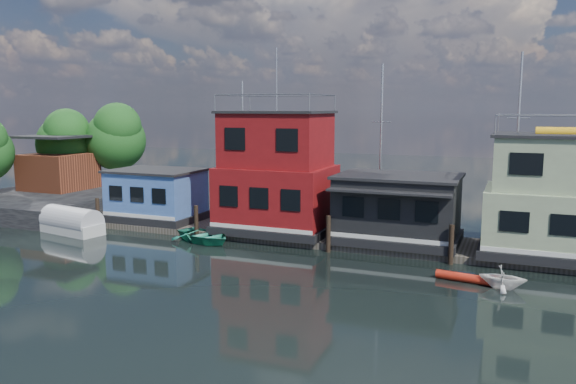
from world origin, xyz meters
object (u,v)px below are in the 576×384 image
at_px(tarp_runabout, 72,223).
at_px(red_kayak, 467,278).
at_px(houseboat_blue, 157,195).
at_px(houseboat_green, 563,199).
at_px(dinghy_white, 503,277).
at_px(houseboat_red, 277,175).
at_px(houseboat_dark, 398,208).
at_px(dinghy_teal, 204,235).

bearing_deg(tarp_runabout, red_kayak, 8.27).
xyz_separation_m(houseboat_blue, houseboat_green, (26.50, 0.00, 1.34)).
xyz_separation_m(houseboat_green, red_kayak, (-4.42, -5.77, -3.33)).
bearing_deg(red_kayak, tarp_runabout, -173.69).
bearing_deg(red_kayak, dinghy_white, -3.62).
height_order(red_kayak, dinghy_white, dinghy_white).
bearing_deg(tarp_runabout, dinghy_white, 7.66).
distance_m(houseboat_red, houseboat_green, 17.01).
height_order(tarp_runabout, dinghy_white, tarp_runabout).
bearing_deg(houseboat_red, houseboat_dark, -0.14).
relative_size(houseboat_blue, tarp_runabout, 1.28).
distance_m(red_kayak, tarp_runabout, 25.87).
xyz_separation_m(houseboat_green, dinghy_white, (-2.76, -6.14, -2.99)).
distance_m(houseboat_green, dinghy_teal, 21.07).
bearing_deg(dinghy_teal, houseboat_green, -57.93).
bearing_deg(tarp_runabout, houseboat_dark, 23.01).
bearing_deg(houseboat_dark, tarp_runabout, -167.96).
height_order(houseboat_blue, houseboat_red, houseboat_red).
bearing_deg(red_kayak, houseboat_green, 61.57).
bearing_deg(dinghy_teal, houseboat_red, -23.55).
relative_size(dinghy_teal, tarp_runabout, 0.86).
xyz_separation_m(dinghy_teal, dinghy_white, (17.79, -2.73, 0.12)).
bearing_deg(tarp_runabout, dinghy_teal, 17.68).
xyz_separation_m(houseboat_blue, dinghy_white, (23.74, -6.14, -1.64)).
xyz_separation_m(houseboat_blue, red_kayak, (22.08, -5.77, -1.99)).
distance_m(houseboat_dark, dinghy_teal, 12.20).
bearing_deg(dinghy_teal, houseboat_dark, -51.00).
bearing_deg(dinghy_white, houseboat_blue, 79.41).
height_order(houseboat_dark, dinghy_white, houseboat_dark).
bearing_deg(houseboat_red, dinghy_teal, -136.20).
distance_m(houseboat_blue, dinghy_white, 24.57).
relative_size(houseboat_green, dinghy_teal, 1.95).
xyz_separation_m(houseboat_blue, dinghy_teal, (5.94, -3.41, -1.76)).
relative_size(houseboat_red, tarp_runabout, 2.37).
distance_m(dinghy_teal, tarp_runabout, 9.76).
height_order(red_kayak, tarp_runabout, tarp_runabout).
distance_m(houseboat_red, dinghy_teal, 6.14).
bearing_deg(houseboat_dark, red_kayak, -51.44).
bearing_deg(houseboat_green, houseboat_red, -180.00).
height_order(houseboat_blue, red_kayak, houseboat_blue).
xyz_separation_m(houseboat_dark, houseboat_green, (9.00, 0.02, 1.13)).
distance_m(houseboat_dark, tarp_runabout, 21.79).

